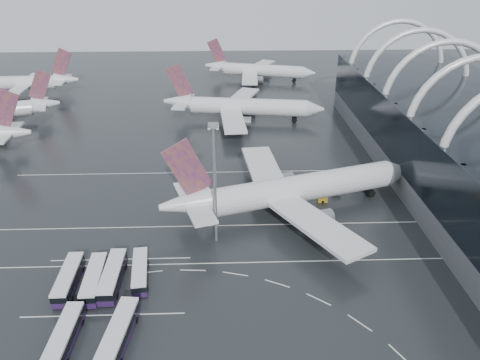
{
  "coord_description": "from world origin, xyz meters",
  "views": [
    {
      "loc": [
        -2.67,
        -77.92,
        56.48
      ],
      "look_at": [
        0.86,
        20.89,
        7.0
      ],
      "focal_mm": 35.0,
      "sensor_mm": 36.0,
      "label": 1
    }
  ],
  "objects_px": {
    "jet_remote_mid": "(0,110)",
    "bus_row_far_c": "(119,333)",
    "airliner_gate_c": "(257,71)",
    "bus_row_far_a": "(65,336)",
    "floodlight_mast": "(214,170)",
    "gse_cart_belly_a": "(322,199)",
    "airliner_main": "(291,191)",
    "gse_cart_belly_c": "(282,205)",
    "bus_row_near_d": "(140,271)",
    "jet_remote_far": "(28,83)",
    "bus_row_near_c": "(113,276)",
    "airliner_gate_b": "(240,107)",
    "bus_row_near_b": "(94,279)",
    "gse_cart_belly_d": "(336,192)",
    "bus_row_near_a": "(68,279)"
  },
  "relations": [
    {
      "from": "airliner_main",
      "to": "gse_cart_belly_c",
      "type": "xyz_separation_m",
      "value": [
        -1.76,
        1.66,
        -4.79
      ]
    },
    {
      "from": "airliner_gate_c",
      "to": "gse_cart_belly_a",
      "type": "xyz_separation_m",
      "value": [
        8.15,
        -117.21,
        -4.03
      ]
    },
    {
      "from": "airliner_gate_c",
      "to": "airliner_gate_b",
      "type": "bearing_deg",
      "value": -84.89
    },
    {
      "from": "airliner_gate_c",
      "to": "bus_row_far_a",
      "type": "distance_m",
      "value": 167.02
    },
    {
      "from": "jet_remote_far",
      "to": "gse_cart_belly_c",
      "type": "distance_m",
      "value": 139.15
    },
    {
      "from": "jet_remote_mid",
      "to": "gse_cart_belly_a",
      "type": "height_order",
      "value": "jet_remote_mid"
    },
    {
      "from": "airliner_gate_b",
      "to": "bus_row_far_a",
      "type": "bearing_deg",
      "value": -98.11
    },
    {
      "from": "floodlight_mast",
      "to": "gse_cart_belly_d",
      "type": "xyz_separation_m",
      "value": [
        30.32,
        19.79,
        -15.94
      ]
    },
    {
      "from": "bus_row_near_d",
      "to": "floodlight_mast",
      "type": "height_order",
      "value": "floodlight_mast"
    },
    {
      "from": "bus_row_near_c",
      "to": "bus_row_near_d",
      "type": "distance_m",
      "value": 5.04
    },
    {
      "from": "airliner_gate_b",
      "to": "bus_row_far_c",
      "type": "distance_m",
      "value": 108.08
    },
    {
      "from": "bus_row_far_a",
      "to": "gse_cart_belly_a",
      "type": "bearing_deg",
      "value": -46.63
    },
    {
      "from": "bus_row_near_b",
      "to": "bus_row_near_c",
      "type": "height_order",
      "value": "bus_row_near_c"
    },
    {
      "from": "jet_remote_far",
      "to": "floodlight_mast",
      "type": "height_order",
      "value": "floodlight_mast"
    },
    {
      "from": "airliner_gate_c",
      "to": "gse_cart_belly_c",
      "type": "height_order",
      "value": "airliner_gate_c"
    },
    {
      "from": "gse_cart_belly_c",
      "to": "bus_row_near_b",
      "type": "bearing_deg",
      "value": -143.46
    },
    {
      "from": "airliner_gate_c",
      "to": "gse_cart_belly_d",
      "type": "distance_m",
      "value": 114.2
    },
    {
      "from": "airliner_gate_b",
      "to": "jet_remote_mid",
      "type": "relative_size",
      "value": 1.39
    },
    {
      "from": "airliner_gate_c",
      "to": "gse_cart_belly_c",
      "type": "bearing_deg",
      "value": -75.86
    },
    {
      "from": "bus_row_near_b",
      "to": "gse_cart_belly_a",
      "type": "distance_m",
      "value": 57.21
    },
    {
      "from": "airliner_gate_b",
      "to": "floodlight_mast",
      "type": "xyz_separation_m",
      "value": [
        -7.9,
        -77.18,
        11.55
      ]
    },
    {
      "from": "airliner_gate_b",
      "to": "gse_cart_belly_c",
      "type": "height_order",
      "value": "airliner_gate_b"
    },
    {
      "from": "bus_row_near_a",
      "to": "bus_row_far_c",
      "type": "relative_size",
      "value": 0.94
    },
    {
      "from": "airliner_gate_c",
      "to": "bus_row_near_d",
      "type": "relative_size",
      "value": 4.22
    },
    {
      "from": "bus_row_near_c",
      "to": "gse_cart_belly_a",
      "type": "bearing_deg",
      "value": -56.59
    },
    {
      "from": "bus_row_far_a",
      "to": "gse_cart_belly_a",
      "type": "distance_m",
      "value": 66.66
    },
    {
      "from": "jet_remote_mid",
      "to": "bus_row_far_a",
      "type": "relative_size",
      "value": 3.25
    },
    {
      "from": "bus_row_near_a",
      "to": "bus_row_near_d",
      "type": "xyz_separation_m",
      "value": [
        12.8,
        1.93,
        -0.12
      ]
    },
    {
      "from": "jet_remote_mid",
      "to": "bus_row_far_c",
      "type": "bearing_deg",
      "value": 105.27
    },
    {
      "from": "floodlight_mast",
      "to": "gse_cart_belly_a",
      "type": "height_order",
      "value": "floodlight_mast"
    },
    {
      "from": "airliner_gate_c",
      "to": "bus_row_far_c",
      "type": "bearing_deg",
      "value": -86.33
    },
    {
      "from": "bus_row_near_d",
      "to": "floodlight_mast",
      "type": "xyz_separation_m",
      "value": [
        14.22,
        12.42,
        14.95
      ]
    },
    {
      "from": "jet_remote_far",
      "to": "bus_row_near_d",
      "type": "height_order",
      "value": "jet_remote_far"
    },
    {
      "from": "airliner_gate_c",
      "to": "bus_row_near_c",
      "type": "height_order",
      "value": "airliner_gate_c"
    },
    {
      "from": "jet_remote_far",
      "to": "bus_row_near_d",
      "type": "relative_size",
      "value": 3.59
    },
    {
      "from": "airliner_gate_c",
      "to": "bus_row_far_c",
      "type": "xyz_separation_m",
      "value": [
        -32.97,
        -161.61,
        -2.83
      ]
    },
    {
      "from": "bus_row_near_d",
      "to": "gse_cart_belly_c",
      "type": "relative_size",
      "value": 5.05
    },
    {
      "from": "bus_row_far_a",
      "to": "gse_cart_belly_a",
      "type": "relative_size",
      "value": 5.45
    },
    {
      "from": "bus_row_far_c",
      "to": "floodlight_mast",
      "type": "distance_m",
      "value": 35.35
    },
    {
      "from": "bus_row_near_c",
      "to": "gse_cart_belly_c",
      "type": "relative_size",
      "value": 5.52
    },
    {
      "from": "bus_row_near_c",
      "to": "airliner_gate_b",
      "type": "bearing_deg",
      "value": -16.62
    },
    {
      "from": "floodlight_mast",
      "to": "gse_cart_belly_d",
      "type": "distance_m",
      "value": 39.56
    },
    {
      "from": "gse_cart_belly_c",
      "to": "bus_row_near_a",
      "type": "bearing_deg",
      "value": -146.86
    },
    {
      "from": "airliner_gate_c",
      "to": "bus_row_near_d",
      "type": "height_order",
      "value": "airliner_gate_c"
    },
    {
      "from": "airliner_main",
      "to": "airliner_gate_b",
      "type": "xyz_separation_m",
      "value": [
        -9.51,
        65.33,
        -0.42
      ]
    },
    {
      "from": "jet_remote_mid",
      "to": "jet_remote_far",
      "type": "distance_m",
      "value": 36.57
    },
    {
      "from": "airliner_main",
      "to": "jet_remote_far",
      "type": "xyz_separation_m",
      "value": [
        -98.02,
        102.06,
        -0.49
      ]
    },
    {
      "from": "bus_row_far_c",
      "to": "floodlight_mast",
      "type": "bearing_deg",
      "value": -21.61
    },
    {
      "from": "bus_row_far_a",
      "to": "bus_row_near_c",
      "type": "bearing_deg",
      "value": -15.55
    },
    {
      "from": "airliner_main",
      "to": "jet_remote_mid",
      "type": "bearing_deg",
      "value": 127.6
    }
  ]
}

